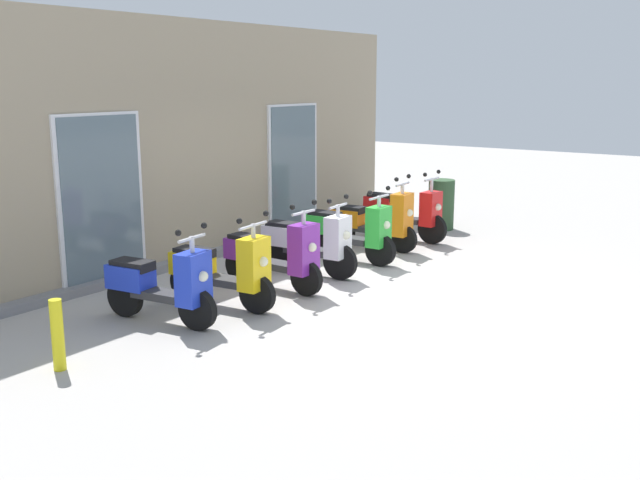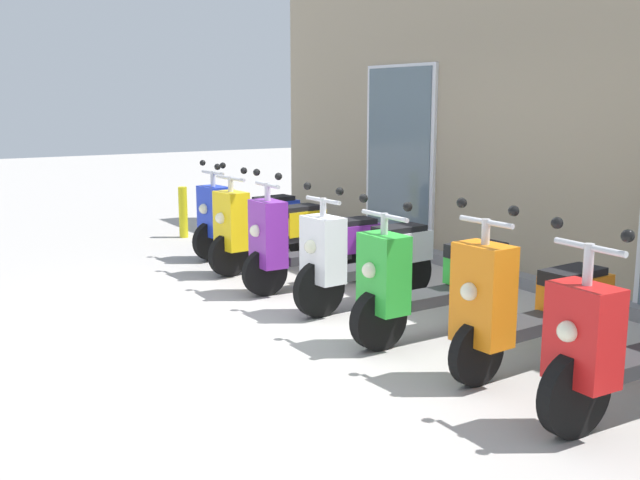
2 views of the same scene
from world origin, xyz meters
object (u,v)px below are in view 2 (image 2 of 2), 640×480
Objects in this scene: scooter_blue at (247,218)px; curb_bollard at (183,212)px; scooter_white at (365,256)px; scooter_green at (434,281)px; scooter_orange at (529,304)px; scooter_purple at (312,242)px; scooter_yellow at (267,228)px.

scooter_blue is 2.16× the size of curb_bollard.
scooter_white is 0.98× the size of scooter_green.
scooter_orange is at bearing 6.54° from scooter_green.
scooter_white is at bearing -2.13° from scooter_blue.
scooter_orange reaches higher than scooter_green.
scooter_white is at bearing 1.83° from curb_bollard.
scooter_green is at bearing 0.80° from scooter_purple.
scooter_blue is 0.95× the size of scooter_purple.
scooter_white is (1.82, 0.05, 0.01)m from scooter_yellow.
scooter_white is (2.67, -0.10, 0.02)m from scooter_blue.
scooter_green is 1.02× the size of scooter_orange.
scooter_yellow is 0.98m from scooter_purple.
scooter_green is (1.01, -0.03, -0.02)m from scooter_white.
scooter_blue is 0.96× the size of scooter_white.
scooter_yellow is 0.97× the size of scooter_white.
scooter_purple is 1.01× the size of scooter_orange.
scooter_yellow reaches higher than scooter_white.
scooter_orange reaches higher than scooter_purple.
scooter_green is (1.85, 0.03, -0.01)m from scooter_purple.
scooter_green is 5.20m from curb_bollard.
scooter_purple is at bearing -176.05° from scooter_white.
scooter_orange is at bearing 1.94° from scooter_yellow.
scooter_blue reaches higher than curb_bollard.
scooter_orange reaches higher than scooter_blue.
scooter_purple reaches higher than scooter_green.
scooter_purple reaches higher than scooter_blue.
scooter_purple is at bearing -4.94° from scooter_blue.
scooter_blue is 1.83m from scooter_purple.
scooter_white is 1.00× the size of scooter_orange.
scooter_green is 0.92m from scooter_orange.
scooter_white is at bearing 178.15° from scooter_green.
scooter_purple is at bearing 1.29° from curb_bollard.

